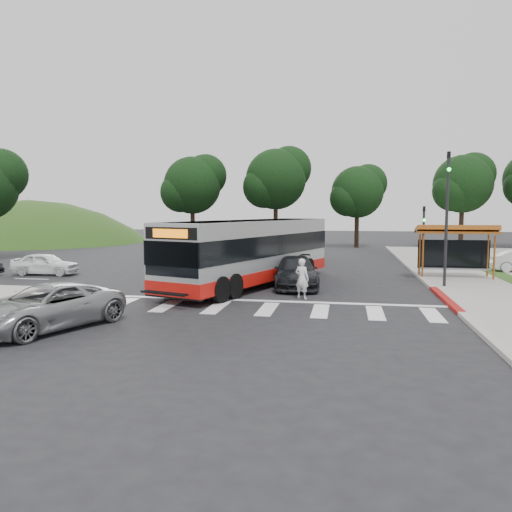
% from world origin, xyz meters
% --- Properties ---
extents(ground, '(140.00, 140.00, 0.00)m').
position_xyz_m(ground, '(0.00, 0.00, 0.00)').
color(ground, black).
rests_on(ground, ground).
extents(sidewalk_east, '(4.00, 40.00, 0.12)m').
position_xyz_m(sidewalk_east, '(11.00, 8.00, 0.06)').
color(sidewalk_east, gray).
rests_on(sidewalk_east, ground).
extents(curb_east, '(0.30, 40.00, 0.15)m').
position_xyz_m(curb_east, '(9.00, 8.00, 0.07)').
color(curb_east, '#9E9991').
rests_on(curb_east, ground).
extents(curb_east_red, '(0.32, 6.00, 0.15)m').
position_xyz_m(curb_east_red, '(9.00, -2.00, 0.08)').
color(curb_east_red, maroon).
rests_on(curb_east_red, ground).
extents(hillside_nw, '(44.00, 44.00, 10.00)m').
position_xyz_m(hillside_nw, '(-32.00, 30.00, 0.00)').
color(hillside_nw, '#204215').
rests_on(hillside_nw, ground).
extents(crosswalk_ladder, '(18.00, 2.60, 0.01)m').
position_xyz_m(crosswalk_ladder, '(0.00, -5.00, 0.01)').
color(crosswalk_ladder, silver).
rests_on(crosswalk_ladder, ground).
extents(bus_shelter, '(4.20, 1.60, 2.86)m').
position_xyz_m(bus_shelter, '(10.80, 5.10, 2.35)').
color(bus_shelter, '#914B18').
rests_on(bus_shelter, sidewalk_east).
extents(traffic_signal_ne_tall, '(0.18, 0.37, 6.50)m').
position_xyz_m(traffic_signal_ne_tall, '(9.60, 1.49, 3.88)').
color(traffic_signal_ne_tall, black).
rests_on(traffic_signal_ne_tall, ground).
extents(traffic_signal_ne_short, '(0.18, 0.37, 4.00)m').
position_xyz_m(traffic_signal_ne_short, '(9.60, 8.49, 2.48)').
color(traffic_signal_ne_short, black).
rests_on(traffic_signal_ne_short, ground).
extents(tree_ne_a, '(6.16, 5.74, 9.30)m').
position_xyz_m(tree_ne_a, '(16.08, 28.06, 6.39)').
color(tree_ne_a, black).
rests_on(tree_ne_a, parking_lot).
extents(tree_north_a, '(6.60, 6.15, 10.17)m').
position_xyz_m(tree_north_a, '(-1.92, 26.07, 6.92)').
color(tree_north_a, black).
rests_on(tree_north_a, ground).
extents(tree_north_b, '(5.72, 5.33, 8.43)m').
position_xyz_m(tree_north_b, '(6.07, 28.06, 5.66)').
color(tree_north_b, black).
rests_on(tree_north_b, ground).
extents(tree_north_c, '(6.16, 5.74, 9.30)m').
position_xyz_m(tree_north_c, '(-9.92, 24.06, 6.29)').
color(tree_north_c, black).
rests_on(tree_north_c, ground).
extents(transit_bus, '(6.75, 12.78, 3.25)m').
position_xyz_m(transit_bus, '(0.29, 0.90, 1.63)').
color(transit_bus, '#A5A8AA').
rests_on(transit_bus, ground).
extents(pedestrian, '(0.74, 0.64, 1.72)m').
position_xyz_m(pedestrian, '(3.09, -2.50, 0.86)').
color(pedestrian, white).
rests_on(pedestrian, ground).
extents(dark_sedan, '(2.74, 5.31, 1.47)m').
position_xyz_m(dark_sedan, '(2.50, 0.70, 0.74)').
color(dark_sedan, black).
rests_on(dark_sedan, ground).
extents(silver_suv_south, '(4.00, 5.55, 1.40)m').
position_xyz_m(silver_suv_south, '(-4.39, -9.37, 0.70)').
color(silver_suv_south, '#95989A').
rests_on(silver_suv_south, ground).
extents(west_car_white, '(3.88, 1.75, 1.29)m').
position_xyz_m(west_car_white, '(-12.27, 2.73, 0.65)').
color(west_car_white, white).
rests_on(west_car_white, ground).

